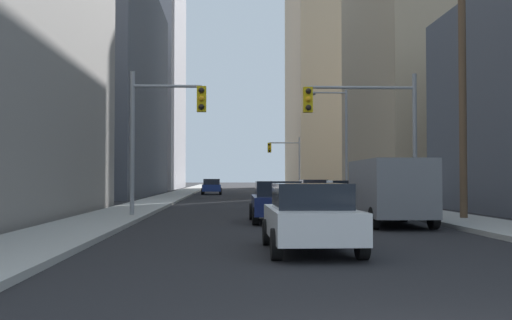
{
  "coord_description": "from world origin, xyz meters",
  "views": [
    {
      "loc": [
        -2.0,
        -5.1,
        1.65
      ],
      "look_at": [
        0.0,
        36.24,
        2.85
      ],
      "focal_mm": 42.62,
      "sensor_mm": 36.0,
      "label": 1
    }
  ],
  "objects_px": {
    "traffic_signal_near_left": "(164,120)",
    "traffic_signal_far_right": "(286,156)",
    "sedan_blue": "(212,186)",
    "sedan_navy": "(277,201)",
    "cargo_van_grey": "(390,188)",
    "sedan_white": "(310,217)",
    "traffic_signal_near_right": "(366,119)",
    "sedan_black": "(346,197)",
    "sedan_red": "(313,191)"
  },
  "relations": [
    {
      "from": "traffic_signal_far_right",
      "to": "traffic_signal_near_right",
      "type": "bearing_deg",
      "value": -90.82
    },
    {
      "from": "cargo_van_grey",
      "to": "traffic_signal_near_left",
      "type": "height_order",
      "value": "traffic_signal_near_left"
    },
    {
      "from": "sedan_navy",
      "to": "traffic_signal_near_right",
      "type": "distance_m",
      "value": 5.73
    },
    {
      "from": "traffic_signal_near_left",
      "to": "traffic_signal_far_right",
      "type": "distance_m",
      "value": 41.14
    },
    {
      "from": "sedan_blue",
      "to": "traffic_signal_near_left",
      "type": "relative_size",
      "value": 0.7
    },
    {
      "from": "traffic_signal_near_right",
      "to": "traffic_signal_far_right",
      "type": "distance_m",
      "value": 40.17
    },
    {
      "from": "sedan_blue",
      "to": "traffic_signal_near_left",
      "type": "distance_m",
      "value": 35.34
    },
    {
      "from": "traffic_signal_near_left",
      "to": "traffic_signal_far_right",
      "type": "xyz_separation_m",
      "value": [
        8.92,
        40.16,
        0.02
      ]
    },
    {
      "from": "sedan_white",
      "to": "sedan_blue",
      "type": "bearing_deg",
      "value": 94.09
    },
    {
      "from": "cargo_van_grey",
      "to": "sedan_white",
      "type": "distance_m",
      "value": 8.3
    },
    {
      "from": "sedan_navy",
      "to": "traffic_signal_near_right",
      "type": "relative_size",
      "value": 0.7
    },
    {
      "from": "cargo_van_grey",
      "to": "sedan_black",
      "type": "distance_m",
      "value": 6.62
    },
    {
      "from": "sedan_navy",
      "to": "sedan_red",
      "type": "xyz_separation_m",
      "value": [
        3.65,
        16.25,
        0.0
      ]
    },
    {
      "from": "sedan_white",
      "to": "sedan_navy",
      "type": "height_order",
      "value": "same"
    },
    {
      "from": "sedan_white",
      "to": "sedan_blue",
      "type": "distance_m",
      "value": 46.78
    },
    {
      "from": "cargo_van_grey",
      "to": "sedan_black",
      "type": "relative_size",
      "value": 1.25
    },
    {
      "from": "sedan_navy",
      "to": "traffic_signal_far_right",
      "type": "distance_m",
      "value": 43.07
    },
    {
      "from": "sedan_black",
      "to": "sedan_red",
      "type": "bearing_deg",
      "value": 89.63
    },
    {
      "from": "sedan_black",
      "to": "traffic_signal_near_left",
      "type": "distance_m",
      "value": 8.98
    },
    {
      "from": "traffic_signal_far_right",
      "to": "cargo_van_grey",
      "type": "bearing_deg",
      "value": -90.92
    },
    {
      "from": "sedan_white",
      "to": "sedan_navy",
      "type": "bearing_deg",
      "value": 89.96
    },
    {
      "from": "sedan_black",
      "to": "traffic_signal_far_right",
      "type": "bearing_deg",
      "value": 88.62
    },
    {
      "from": "sedan_red",
      "to": "sedan_blue",
      "type": "xyz_separation_m",
      "value": [
        -7.0,
        21.47,
        0.0
      ]
    },
    {
      "from": "traffic_signal_near_right",
      "to": "traffic_signal_far_right",
      "type": "xyz_separation_m",
      "value": [
        0.57,
        40.16,
        -0.06
      ]
    },
    {
      "from": "sedan_blue",
      "to": "traffic_signal_near_left",
      "type": "height_order",
      "value": "traffic_signal_near_left"
    },
    {
      "from": "sedan_blue",
      "to": "traffic_signal_near_right",
      "type": "distance_m",
      "value": 36.07
    },
    {
      "from": "sedan_navy",
      "to": "traffic_signal_near_left",
      "type": "height_order",
      "value": "traffic_signal_near_left"
    },
    {
      "from": "sedan_white",
      "to": "traffic_signal_near_right",
      "type": "height_order",
      "value": "traffic_signal_near_right"
    },
    {
      "from": "sedan_blue",
      "to": "traffic_signal_far_right",
      "type": "relative_size",
      "value": 0.7
    },
    {
      "from": "sedan_navy",
      "to": "traffic_signal_near_left",
      "type": "xyz_separation_m",
      "value": [
        -4.42,
        2.54,
        3.24
      ]
    },
    {
      "from": "sedan_white",
      "to": "sedan_red",
      "type": "bearing_deg",
      "value": 81.73
    },
    {
      "from": "sedan_red",
      "to": "traffic_signal_near_right",
      "type": "height_order",
      "value": "traffic_signal_near_right"
    },
    {
      "from": "sedan_blue",
      "to": "traffic_signal_far_right",
      "type": "height_order",
      "value": "traffic_signal_far_right"
    },
    {
      "from": "cargo_van_grey",
      "to": "sedan_navy",
      "type": "bearing_deg",
      "value": 157.26
    },
    {
      "from": "traffic_signal_near_right",
      "to": "sedan_white",
      "type": "bearing_deg",
      "value": -108.84
    },
    {
      "from": "sedan_navy",
      "to": "sedan_black",
      "type": "xyz_separation_m",
      "value": [
        3.58,
        5.02,
        0.0
      ]
    },
    {
      "from": "traffic_signal_far_right",
      "to": "sedan_white",
      "type": "bearing_deg",
      "value": -94.98
    },
    {
      "from": "sedan_black",
      "to": "traffic_signal_near_right",
      "type": "height_order",
      "value": "traffic_signal_near_right"
    },
    {
      "from": "sedan_white",
      "to": "traffic_signal_near_left",
      "type": "xyz_separation_m",
      "value": [
        -4.42,
        11.49,
        3.24
      ]
    },
    {
      "from": "sedan_navy",
      "to": "cargo_van_grey",
      "type": "bearing_deg",
      "value": -22.74
    },
    {
      "from": "sedan_red",
      "to": "traffic_signal_near_left",
      "type": "bearing_deg",
      "value": -120.52
    },
    {
      "from": "sedan_navy",
      "to": "traffic_signal_far_right",
      "type": "relative_size",
      "value": 0.7
    },
    {
      "from": "traffic_signal_near_left",
      "to": "traffic_signal_near_right",
      "type": "bearing_deg",
      "value": 0.01
    },
    {
      "from": "traffic_signal_near_left",
      "to": "traffic_signal_near_right",
      "type": "height_order",
      "value": "same"
    },
    {
      "from": "sedan_black",
      "to": "sedan_blue",
      "type": "height_order",
      "value": "same"
    },
    {
      "from": "sedan_red",
      "to": "traffic_signal_near_left",
      "type": "xyz_separation_m",
      "value": [
        -8.08,
        -13.7,
        3.24
      ]
    },
    {
      "from": "sedan_white",
      "to": "cargo_van_grey",
      "type": "bearing_deg",
      "value": 62.78
    },
    {
      "from": "traffic_signal_near_left",
      "to": "sedan_blue",
      "type": "bearing_deg",
      "value": 88.24
    },
    {
      "from": "traffic_signal_near_right",
      "to": "sedan_blue",
      "type": "bearing_deg",
      "value": 101.66
    },
    {
      "from": "sedan_red",
      "to": "sedan_white",
      "type": "bearing_deg",
      "value": -98.27
    }
  ]
}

